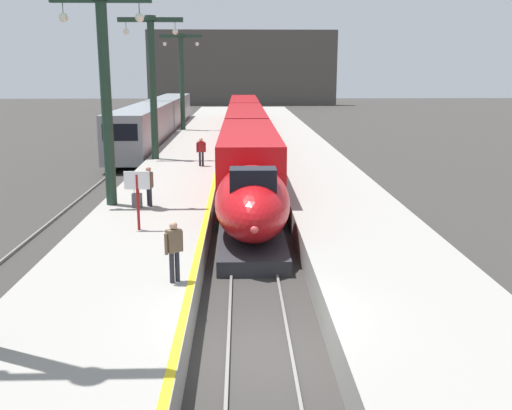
% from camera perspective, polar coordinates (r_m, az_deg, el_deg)
% --- Properties ---
extents(ground_plane, '(260.00, 260.00, 0.00)m').
position_cam_1_polar(ground_plane, '(14.45, 0.34, -14.30)').
color(ground_plane, '#33302D').
extents(platform_left, '(4.80, 110.00, 1.05)m').
position_cam_1_polar(platform_left, '(38.25, -6.96, 3.70)').
color(platform_left, gray).
rests_on(platform_left, ground).
extents(platform_right, '(4.80, 110.00, 1.05)m').
position_cam_1_polar(platform_right, '(38.34, 5.21, 3.76)').
color(platform_right, gray).
rests_on(platform_right, ground).
extents(platform_left_safety_stripe, '(0.20, 107.80, 0.01)m').
position_cam_1_polar(platform_left_safety_stripe, '(38.02, -3.55, 4.52)').
color(platform_left_safety_stripe, yellow).
rests_on(platform_left_safety_stripe, platform_left).
extents(rail_main_left, '(0.08, 110.00, 0.12)m').
position_cam_1_polar(rail_main_left, '(40.87, -1.96, 3.72)').
color(rail_main_left, slate).
rests_on(rail_main_left, ground).
extents(rail_main_right, '(0.08, 110.00, 0.12)m').
position_cam_1_polar(rail_main_right, '(40.89, 0.14, 3.73)').
color(rail_main_right, slate).
rests_on(rail_main_right, ground).
extents(rail_secondary_left, '(0.08, 110.00, 0.12)m').
position_cam_1_polar(rail_secondary_left, '(41.73, -13.18, 3.57)').
color(rail_secondary_left, slate).
rests_on(rail_secondary_left, ground).
extents(rail_secondary_right, '(0.08, 110.00, 0.12)m').
position_cam_1_polar(rail_secondary_right, '(41.45, -11.14, 3.61)').
color(rail_secondary_right, slate).
rests_on(rail_secondary_right, ground).
extents(highspeed_train_main, '(2.92, 56.75, 3.60)m').
position_cam_1_polar(highspeed_train_main, '(45.87, -0.99, 7.12)').
color(highspeed_train_main, '#B20F14').
rests_on(highspeed_train_main, ground).
extents(regional_train_adjacent, '(2.85, 36.60, 3.80)m').
position_cam_1_polar(regional_train_adjacent, '(56.48, -9.43, 8.23)').
color(regional_train_adjacent, gray).
rests_on(regional_train_adjacent, ground).
extents(station_column_mid, '(4.00, 0.68, 8.55)m').
position_cam_1_polar(station_column_mid, '(25.08, -14.44, 11.69)').
color(station_column_mid, '#1E3828').
rests_on(station_column_mid, platform_left).
extents(station_column_far, '(4.00, 0.68, 8.83)m').
position_cam_1_polar(station_column_far, '(38.10, -10.02, 12.42)').
color(station_column_far, '#1E3828').
rests_on(station_column_far, platform_left).
extents(station_column_distant, '(4.00, 0.68, 8.89)m').
position_cam_1_polar(station_column_distant, '(56.92, -7.22, 12.66)').
color(station_column_distant, '#1E3828').
rests_on(station_column_distant, platform_left).
extents(passenger_near_edge, '(0.41, 0.47, 1.69)m').
position_cam_1_polar(passenger_near_edge, '(24.81, -10.36, 2.11)').
color(passenger_near_edge, '#23232D').
rests_on(passenger_near_edge, platform_left).
extents(passenger_mid_platform, '(0.46, 0.41, 1.69)m').
position_cam_1_polar(passenger_mid_platform, '(15.79, -7.97, -4.03)').
color(passenger_mid_platform, '#23232D').
rests_on(passenger_mid_platform, platform_left).
extents(passenger_far_waiting, '(0.56, 0.31, 1.69)m').
position_cam_1_polar(passenger_far_waiting, '(35.03, -5.35, 5.39)').
color(passenger_far_waiting, '#23232D').
rests_on(passenger_far_waiting, platform_left).
extents(rolling_suitcase, '(0.40, 0.22, 0.98)m').
position_cam_1_polar(rolling_suitcase, '(24.79, -11.47, 0.43)').
color(rolling_suitcase, '#4C4C51').
rests_on(rolling_suitcase, platform_left).
extents(departure_info_board, '(0.90, 0.10, 2.12)m').
position_cam_1_polar(departure_info_board, '(21.07, -11.45, 1.58)').
color(departure_info_board, maroon).
rests_on(departure_info_board, platform_left).
extents(terminus_back_wall, '(36.00, 2.00, 14.00)m').
position_cam_1_polar(terminus_back_wall, '(114.84, -1.35, 13.15)').
color(terminus_back_wall, '#4C4742').
rests_on(terminus_back_wall, ground).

